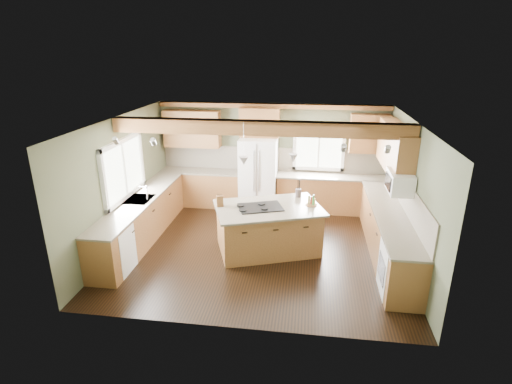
# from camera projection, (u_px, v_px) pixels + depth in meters

# --- Properties ---
(floor) EXTENTS (5.60, 5.60, 0.00)m
(floor) POSITION_uv_depth(u_px,v_px,m) (259.00, 248.00, 8.14)
(floor) COLOR black
(floor) RESTS_ON ground
(ceiling) EXTENTS (5.60, 5.60, 0.00)m
(ceiling) POSITION_uv_depth(u_px,v_px,m) (260.00, 120.00, 7.26)
(ceiling) COLOR silver
(ceiling) RESTS_ON wall_back
(wall_back) EXTENTS (5.60, 0.00, 5.60)m
(wall_back) POSITION_uv_depth(u_px,v_px,m) (272.00, 155.00, 10.03)
(wall_back) COLOR #4F553C
(wall_back) RESTS_ON ground
(wall_left) EXTENTS (0.00, 5.00, 5.00)m
(wall_left) POSITION_uv_depth(u_px,v_px,m) (122.00, 182.00, 8.06)
(wall_left) COLOR #4F553C
(wall_left) RESTS_ON ground
(wall_right) EXTENTS (0.00, 5.00, 5.00)m
(wall_right) POSITION_uv_depth(u_px,v_px,m) (410.00, 195.00, 7.34)
(wall_right) COLOR #4F553C
(wall_right) RESTS_ON ground
(ceiling_beam) EXTENTS (5.55, 0.26, 0.26)m
(ceiling_beam) POSITION_uv_depth(u_px,v_px,m) (259.00, 128.00, 7.28)
(ceiling_beam) COLOR brown
(ceiling_beam) RESTS_ON ceiling
(soffit_trim) EXTENTS (5.55, 0.20, 0.10)m
(soffit_trim) POSITION_uv_depth(u_px,v_px,m) (272.00, 106.00, 9.51)
(soffit_trim) COLOR brown
(soffit_trim) RESTS_ON ceiling
(backsplash_back) EXTENTS (5.58, 0.03, 0.58)m
(backsplash_back) POSITION_uv_depth(u_px,v_px,m) (272.00, 159.00, 10.05)
(backsplash_back) COLOR brown
(backsplash_back) RESTS_ON wall_back
(backsplash_right) EXTENTS (0.03, 3.70, 0.58)m
(backsplash_right) POSITION_uv_depth(u_px,v_px,m) (408.00, 198.00, 7.42)
(backsplash_right) COLOR brown
(backsplash_right) RESTS_ON wall_right
(base_cab_back_left) EXTENTS (2.02, 0.60, 0.88)m
(base_cab_back_left) POSITION_uv_depth(u_px,v_px,m) (201.00, 188.00, 10.27)
(base_cab_back_left) COLOR brown
(base_cab_back_left) RESTS_ON floor
(counter_back_left) EXTENTS (2.06, 0.64, 0.04)m
(counter_back_left) POSITION_uv_depth(u_px,v_px,m) (201.00, 171.00, 10.11)
(counter_back_left) COLOR #4E4539
(counter_back_left) RESTS_ON base_cab_back_left
(base_cab_back_right) EXTENTS (2.62, 0.60, 0.88)m
(base_cab_back_right) POSITION_uv_depth(u_px,v_px,m) (330.00, 194.00, 9.85)
(base_cab_back_right) COLOR brown
(base_cab_back_right) RESTS_ON floor
(counter_back_right) EXTENTS (2.66, 0.64, 0.04)m
(counter_back_right) POSITION_uv_depth(u_px,v_px,m) (332.00, 176.00, 9.69)
(counter_back_right) COLOR #4E4539
(counter_back_right) RESTS_ON base_cab_back_right
(base_cab_left) EXTENTS (0.60, 3.70, 0.88)m
(base_cab_left) POSITION_uv_depth(u_px,v_px,m) (142.00, 220.00, 8.36)
(base_cab_left) COLOR brown
(base_cab_left) RESTS_ON floor
(counter_left) EXTENTS (0.64, 3.74, 0.04)m
(counter_left) POSITION_uv_depth(u_px,v_px,m) (139.00, 200.00, 8.20)
(counter_left) COLOR #4E4539
(counter_left) RESTS_ON base_cab_left
(base_cab_right) EXTENTS (0.60, 3.70, 0.88)m
(base_cab_right) POSITION_uv_depth(u_px,v_px,m) (388.00, 235.00, 7.72)
(base_cab_right) COLOR brown
(base_cab_right) RESTS_ON floor
(counter_right) EXTENTS (0.64, 3.74, 0.04)m
(counter_right) POSITION_uv_depth(u_px,v_px,m) (390.00, 213.00, 7.56)
(counter_right) COLOR #4E4539
(counter_right) RESTS_ON base_cab_right
(upper_cab_back_left) EXTENTS (1.40, 0.35, 0.90)m
(upper_cab_back_left) POSITION_uv_depth(u_px,v_px,m) (192.00, 129.00, 9.90)
(upper_cab_back_left) COLOR brown
(upper_cab_back_left) RESTS_ON wall_back
(upper_cab_over_fridge) EXTENTS (0.96, 0.35, 0.70)m
(upper_cab_over_fridge) POSITION_uv_depth(u_px,v_px,m) (260.00, 122.00, 9.61)
(upper_cab_over_fridge) COLOR brown
(upper_cab_over_fridge) RESTS_ON wall_back
(upper_cab_right) EXTENTS (0.35, 2.20, 0.90)m
(upper_cab_right) POSITION_uv_depth(u_px,v_px,m) (395.00, 148.00, 7.98)
(upper_cab_right) COLOR brown
(upper_cab_right) RESTS_ON wall_right
(upper_cab_back_corner) EXTENTS (0.90, 0.35, 0.90)m
(upper_cab_back_corner) POSITION_uv_depth(u_px,v_px,m) (369.00, 134.00, 9.35)
(upper_cab_back_corner) COLOR brown
(upper_cab_back_corner) RESTS_ON wall_back
(window_left) EXTENTS (0.04, 1.60, 1.05)m
(window_left) POSITION_uv_depth(u_px,v_px,m) (123.00, 169.00, 8.02)
(window_left) COLOR white
(window_left) RESTS_ON wall_left
(window_back) EXTENTS (1.10, 0.04, 1.00)m
(window_back) POSITION_uv_depth(u_px,v_px,m) (319.00, 147.00, 9.78)
(window_back) COLOR white
(window_back) RESTS_ON wall_back
(sink) EXTENTS (0.50, 0.65, 0.03)m
(sink) POSITION_uv_depth(u_px,v_px,m) (139.00, 200.00, 8.20)
(sink) COLOR #262628
(sink) RESTS_ON counter_left
(faucet) EXTENTS (0.02, 0.02, 0.28)m
(faucet) POSITION_uv_depth(u_px,v_px,m) (147.00, 193.00, 8.13)
(faucet) COLOR #B2B2B7
(faucet) RESTS_ON sink
(dishwasher) EXTENTS (0.60, 0.60, 0.84)m
(dishwasher) POSITION_uv_depth(u_px,v_px,m) (113.00, 250.00, 7.15)
(dishwasher) COLOR white
(dishwasher) RESTS_ON floor
(oven) EXTENTS (0.60, 0.72, 0.84)m
(oven) POSITION_uv_depth(u_px,v_px,m) (401.00, 270.00, 6.51)
(oven) COLOR white
(oven) RESTS_ON floor
(microwave) EXTENTS (0.40, 0.70, 0.38)m
(microwave) POSITION_uv_depth(u_px,v_px,m) (400.00, 182.00, 7.24)
(microwave) COLOR white
(microwave) RESTS_ON wall_right
(pendant_left) EXTENTS (0.18, 0.18, 0.16)m
(pendant_left) POSITION_uv_depth(u_px,v_px,m) (244.00, 161.00, 7.36)
(pendant_left) COLOR #B2B2B7
(pendant_left) RESTS_ON ceiling
(pendant_right) EXTENTS (0.18, 0.18, 0.16)m
(pendant_right) POSITION_uv_depth(u_px,v_px,m) (293.00, 158.00, 7.55)
(pendant_right) COLOR #B2B2B7
(pendant_right) RESTS_ON ceiling
(refrigerator) EXTENTS (0.90, 0.74, 1.80)m
(refrigerator) POSITION_uv_depth(u_px,v_px,m) (258.00, 174.00, 9.85)
(refrigerator) COLOR white
(refrigerator) RESTS_ON floor
(island) EXTENTS (2.19, 1.74, 0.88)m
(island) POSITION_uv_depth(u_px,v_px,m) (268.00, 229.00, 7.95)
(island) COLOR olive
(island) RESTS_ON floor
(island_top) EXTENTS (2.35, 1.90, 0.04)m
(island_top) POSITION_uv_depth(u_px,v_px,m) (268.00, 208.00, 7.79)
(island_top) COLOR #4E4539
(island_top) RESTS_ON island
(cooktop) EXTENTS (0.96, 0.80, 0.02)m
(cooktop) POSITION_uv_depth(u_px,v_px,m) (260.00, 207.00, 7.75)
(cooktop) COLOR black
(cooktop) RESTS_ON island_top
(knife_block) EXTENTS (0.15, 0.13, 0.21)m
(knife_block) POSITION_uv_depth(u_px,v_px,m) (220.00, 201.00, 7.79)
(knife_block) COLOR brown
(knife_block) RESTS_ON island_top
(utensil_crock) EXTENTS (0.13, 0.13, 0.17)m
(utensil_crock) POSITION_uv_depth(u_px,v_px,m) (298.00, 193.00, 8.30)
(utensil_crock) COLOR #484039
(utensil_crock) RESTS_ON island_top
(bottle_tray) EXTENTS (0.29, 0.29, 0.21)m
(bottle_tray) POSITION_uv_depth(u_px,v_px,m) (311.00, 200.00, 7.83)
(bottle_tray) COLOR brown
(bottle_tray) RESTS_ON island_top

